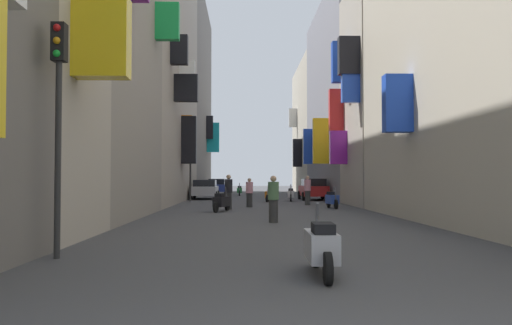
{
  "coord_description": "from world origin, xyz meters",
  "views": [
    {
      "loc": [
        -1.05,
        -2.51,
        1.54
      ],
      "look_at": [
        -0.48,
        20.45,
        2.25
      ],
      "focal_mm": 35.76,
      "sensor_mm": 36.0,
      "label": 1
    }
  ],
  "objects": [
    {
      "name": "pedestrian_near_right",
      "position": [
        -0.0,
        15.25,
        0.81
      ],
      "size": [
        0.48,
        0.48,
        1.63
      ],
      "color": "#303030",
      "rests_on": "ground"
    },
    {
      "name": "scooter_white",
      "position": [
        2.16,
        31.78,
        0.46
      ],
      "size": [
        0.53,
        1.78,
        1.13
      ],
      "color": "silver",
      "rests_on": "ground"
    },
    {
      "name": "building_left_mid_c",
      "position": [
        -7.99,
        31.4,
        8.92
      ],
      "size": [
        7.35,
        18.52,
        17.86
      ],
      "color": "#9E9384",
      "rests_on": "ground"
    },
    {
      "name": "scooter_orange",
      "position": [
        0.73,
        30.94,
        0.46
      ],
      "size": [
        0.79,
        1.84,
        1.13
      ],
      "color": "orange",
      "rests_on": "ground"
    },
    {
      "name": "traffic_light_near_corner",
      "position": [
        -4.59,
        31.56,
        2.73
      ],
      "size": [
        0.26,
        0.34,
        3.99
      ],
      "color": "#2D2D2D",
      "rests_on": "ground"
    },
    {
      "name": "ground_plane",
      "position": [
        0.0,
        30.0,
        0.0
      ],
      "size": [
        140.0,
        140.0,
        0.0
      ],
      "primitive_type": "plane",
      "color": "#424244"
    },
    {
      "name": "building_right_mid_b",
      "position": [
        7.96,
        26.12,
        6.27
      ],
      "size": [
        7.09,
        6.07,
        12.53
      ],
      "color": "#B2A899",
      "rests_on": "ground"
    },
    {
      "name": "building_left_far",
      "position": [
        -7.99,
        50.34,
        9.98
      ],
      "size": [
        7.33,
        19.33,
        19.96
      ],
      "color": "slate",
      "rests_on": "ground"
    },
    {
      "name": "parked_car_blue",
      "position": [
        -3.56,
        45.91,
        0.78
      ],
      "size": [
        1.87,
        4.03,
        1.48
      ],
      "color": "navy",
      "rests_on": "ground"
    },
    {
      "name": "traffic_light_far_corner",
      "position": [
        -4.64,
        7.41,
        3.09
      ],
      "size": [
        0.26,
        0.34,
        4.56
      ],
      "color": "#2D2D2D",
      "rests_on": "ground"
    },
    {
      "name": "pedestrian_mid_street",
      "position": [
        2.65,
        26.75,
        0.84
      ],
      "size": [
        0.41,
        0.41,
        1.69
      ],
      "color": "#323232",
      "rests_on": "ground"
    },
    {
      "name": "building_right_far",
      "position": [
        7.99,
        52.75,
        6.95
      ],
      "size": [
        6.92,
        14.49,
        13.9
      ],
      "color": "#BCB29E",
      "rests_on": "ground"
    },
    {
      "name": "scooter_black",
      "position": [
        -2.05,
        21.02,
        0.46
      ],
      "size": [
        0.79,
        1.91,
        1.13
      ],
      "color": "black",
      "rests_on": "ground"
    },
    {
      "name": "building_right_mid_c",
      "position": [
        7.99,
        37.33,
        7.67
      ],
      "size": [
        7.38,
        16.35,
        15.35
      ],
      "color": "gray",
      "rests_on": "ground"
    },
    {
      "name": "pedestrian_near_left",
      "position": [
        -1.77,
        22.5,
        0.86
      ],
      "size": [
        0.39,
        0.39,
        1.72
      ],
      "color": "#2F2F2F",
      "rests_on": "ground"
    },
    {
      "name": "scooter_green",
      "position": [
        -1.38,
        42.68,
        0.46
      ],
      "size": [
        0.45,
        1.99,
        1.13
      ],
      "color": "#287F3D",
      "rests_on": "ground"
    },
    {
      "name": "parked_car_silver",
      "position": [
        -3.92,
        35.6,
        0.75
      ],
      "size": [
        2.0,
        4.41,
        1.42
      ],
      "color": "#B7B7BC",
      "rests_on": "ground"
    },
    {
      "name": "scooter_blue",
      "position": [
        3.49,
        23.42,
        0.46
      ],
      "size": [
        0.56,
        1.79,
        1.13
      ],
      "color": "#2D4CAD",
      "rests_on": "ground"
    },
    {
      "name": "pedestrian_crossing",
      "position": [
        -0.72,
        24.65,
        0.76
      ],
      "size": [
        0.52,
        0.52,
        1.55
      ],
      "color": "#292929",
      "rests_on": "ground"
    },
    {
      "name": "parked_car_red",
      "position": [
        3.94,
        33.69,
        0.79
      ],
      "size": [
        1.89,
        3.93,
        1.51
      ],
      "color": "#B21E1E",
      "rests_on": "ground"
    },
    {
      "name": "scooter_silver",
      "position": [
        0.19,
        5.57,
        0.46
      ],
      "size": [
        0.47,
        1.96,
        1.13
      ],
      "color": "#ADADB2",
      "rests_on": "ground"
    }
  ]
}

